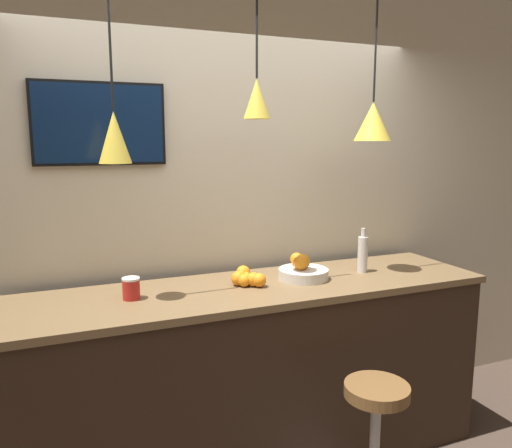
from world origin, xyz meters
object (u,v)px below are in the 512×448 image
mounted_tv (100,124)px  fruit_bowl (302,270)px  bar_stool (375,439)px  juice_bottle (363,254)px  spread_jar (131,288)px

mounted_tv → fruit_bowl: bearing=-19.3°
fruit_bowl → mounted_tv: size_ratio=0.41×
bar_stool → mounted_tv: mounted_tv is taller
juice_bottle → spread_jar: size_ratio=2.42×
juice_bottle → spread_jar: (-1.40, -0.00, -0.06)m
bar_stool → fruit_bowl: fruit_bowl is taller
spread_jar → mounted_tv: bearing=101.5°
fruit_bowl → mounted_tv: 1.41m
bar_stool → spread_jar: 1.41m
bar_stool → spread_jar: (-1.03, 0.69, 0.68)m
bar_stool → mounted_tv: (-1.11, 1.07, 1.52)m
bar_stool → fruit_bowl: bearing=93.3°
bar_stool → mounted_tv: size_ratio=1.02×
bar_stool → juice_bottle: (0.37, 0.69, 0.74)m
spread_jar → juice_bottle: bearing=0.0°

